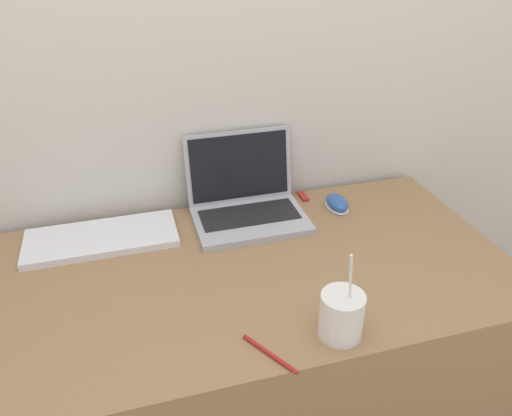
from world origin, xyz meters
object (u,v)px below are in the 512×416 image
at_px(external_keyboard, 102,238).
at_px(pen, 270,354).
at_px(laptop, 246,200).
at_px(computer_mouse, 337,203).
at_px(usb_stick, 303,196).
at_px(drink_cup, 342,314).

xyz_separation_m(external_keyboard, pen, (0.32, -0.53, -0.01)).
height_order(laptop, computer_mouse, laptop).
bearing_deg(usb_stick, pen, -116.48).
relative_size(laptop, usb_stick, 5.43).
bearing_deg(computer_mouse, usb_stick, 131.04).
height_order(computer_mouse, usb_stick, computer_mouse).
xyz_separation_m(computer_mouse, external_keyboard, (-0.70, 0.01, -0.01)).
distance_m(drink_cup, external_keyboard, 0.71).
relative_size(laptop, external_keyboard, 0.79).
xyz_separation_m(drink_cup, pen, (-0.16, -0.02, -0.05)).
xyz_separation_m(computer_mouse, usb_stick, (-0.08, 0.09, -0.01)).
bearing_deg(drink_cup, laptop, 96.76).
bearing_deg(laptop, pen, -100.26).
height_order(laptop, external_keyboard, laptop).
bearing_deg(external_keyboard, laptop, 2.94).
distance_m(laptop, external_keyboard, 0.43).
bearing_deg(drink_cup, pen, -173.91).
distance_m(computer_mouse, usb_stick, 0.12).
relative_size(laptop, pen, 2.49).
bearing_deg(pen, external_keyboard, 121.31).
bearing_deg(drink_cup, computer_mouse, 66.56).
bearing_deg(computer_mouse, laptop, 173.99).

